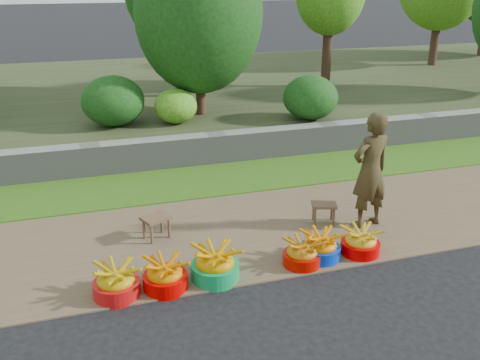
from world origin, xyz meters
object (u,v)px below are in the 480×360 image
object	(u,v)px
basin_b	(165,276)
stool_left	(156,221)
basin_e	(321,247)
basin_c	(215,265)
basin_f	(360,243)
vendor_woman	(370,171)
basin_a	(116,282)
stool_right	(324,207)
basin_d	(302,254)

from	to	relation	value
basin_b	stool_left	distance (m)	1.21
basin_e	stool_left	size ratio (longest dim) A/B	1.15
basin_e	basin_b	bearing A→B (deg)	-177.32
basin_c	basin_e	world-z (taller)	basin_c
basin_b	basin_f	size ratio (longest dim) A/B	1.03
basin_c	vendor_woman	distance (m)	2.52
basin_a	stool_right	bearing A→B (deg)	18.17
stool_left	basin_a	bearing A→B (deg)	-117.71
stool_left	basin_c	bearing A→B (deg)	-67.89
basin_a	basin_c	size ratio (longest dim) A/B	0.92
basin_d	stool_left	size ratio (longest dim) A/B	1.07
basin_f	basin_e	bearing A→B (deg)	175.85
basin_a	basin_c	world-z (taller)	basin_c
basin_d	basin_e	size ratio (longest dim) A/B	0.93
basin_d	vendor_woman	size ratio (longest dim) A/B	0.29
stool_right	vendor_woman	xyz separation A→B (m)	(0.53, -0.23, 0.56)
basin_a	basin_e	size ratio (longest dim) A/B	1.04
basin_d	vendor_woman	bearing A→B (deg)	29.59
stool_right	basin_e	bearing A→B (deg)	-117.76
basin_e	stool_left	xyz separation A→B (m)	(-1.81, 1.11, 0.10)
basin_e	stool_left	distance (m)	2.13
basin_b	basin_d	distance (m)	1.64
basin_f	basin_a	bearing A→B (deg)	-179.32
basin_c	basin_d	bearing A→B (deg)	-0.64
basin_f	stool_right	distance (m)	0.92
basin_d	stool_right	distance (m)	1.21
vendor_woman	basin_e	bearing A→B (deg)	22.44
basin_e	vendor_woman	xyz separation A→B (m)	(0.99, 0.65, 0.65)
basin_c	basin_f	distance (m)	1.86
basin_c	stool_right	distance (m)	2.03
basin_a	basin_e	distance (m)	2.44
basin_f	stool_right	size ratio (longest dim) A/B	1.21
basin_d	basin_b	bearing A→B (deg)	-179.42
basin_c	basin_d	distance (m)	1.06
basin_a	vendor_woman	distance (m)	3.56
stool_left	basin_f	bearing A→B (deg)	-26.23
basin_a	basin_f	bearing A→B (deg)	0.68
basin_c	stool_left	size ratio (longest dim) A/B	1.30
basin_b	stool_right	xyz separation A→B (m)	(2.38, 0.97, 0.09)
basin_a	basin_f	xyz separation A→B (m)	(2.96, 0.04, -0.01)
basin_e	stool_left	world-z (taller)	basin_e
basin_d	basin_f	xyz separation A→B (m)	(0.80, 0.03, 0.01)
stool_left	stool_right	distance (m)	2.29
basin_c	vendor_woman	world-z (taller)	vendor_woman
basin_c	stool_right	size ratio (longest dim) A/B	1.39
basin_f	stool_right	world-z (taller)	basin_f
basin_a	vendor_woman	xyz separation A→B (m)	(3.43, 0.72, 0.64)
basin_e	basin_c	bearing A→B (deg)	-177.39
basin_d	stool_left	world-z (taller)	basin_d
basin_e	stool_right	bearing A→B (deg)	62.24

